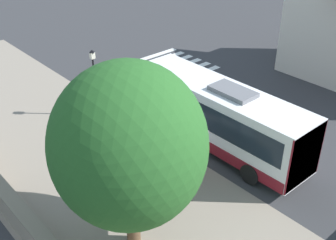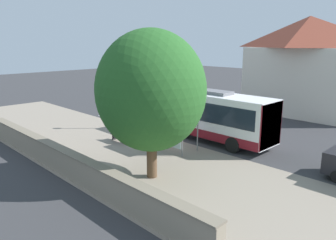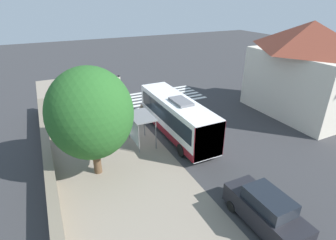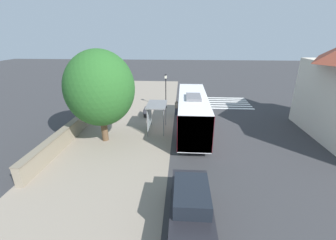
{
  "view_description": "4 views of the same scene",
  "coord_description": "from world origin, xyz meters",
  "px_view_note": "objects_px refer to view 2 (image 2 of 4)",
  "views": [
    {
      "loc": [
        -12.33,
        -13.06,
        12.34
      ],
      "look_at": [
        -1.24,
        -0.58,
        2.49
      ],
      "focal_mm": 45.0,
      "sensor_mm": 36.0,
      "label": 1
    },
    {
      "loc": [
        -16.0,
        -15.23,
        6.74
      ],
      "look_at": [
        -1.04,
        -0.05,
        1.68
      ],
      "focal_mm": 35.0,
      "sensor_mm": 36.0,
      "label": 2
    },
    {
      "loc": [
        -7.73,
        -18.97,
        11.04
      ],
      "look_at": [
        1.36,
        -0.25,
        1.2
      ],
      "focal_mm": 28.0,
      "sensor_mm": 36.0,
      "label": 3
    },
    {
      "loc": [
        0.77,
        -20.21,
        8.39
      ],
      "look_at": [
        -0.48,
        -0.53,
        0.82
      ],
      "focal_mm": 24.0,
      "sensor_mm": 36.0,
      "label": 4
    }
  ],
  "objects_px": {
    "bus_shelter": "(174,118)",
    "street_lamp_near": "(115,99)",
    "pedestrian": "(149,119)",
    "bus": "(206,114)",
    "shade_tree": "(151,91)",
    "bench": "(119,135)"
  },
  "relations": [
    {
      "from": "pedestrian",
      "to": "street_lamp_near",
      "type": "bearing_deg",
      "value": 118.59
    },
    {
      "from": "pedestrian",
      "to": "bench",
      "type": "height_order",
      "value": "pedestrian"
    },
    {
      "from": "pedestrian",
      "to": "bench",
      "type": "bearing_deg",
      "value": -170.0
    },
    {
      "from": "shade_tree",
      "to": "bus_shelter",
      "type": "bearing_deg",
      "value": 30.39
    },
    {
      "from": "pedestrian",
      "to": "bench",
      "type": "relative_size",
      "value": 1.08
    },
    {
      "from": "street_lamp_near",
      "to": "shade_tree",
      "type": "distance_m",
      "value": 10.45
    },
    {
      "from": "pedestrian",
      "to": "street_lamp_near",
      "type": "relative_size",
      "value": 0.4
    },
    {
      "from": "bus_shelter",
      "to": "pedestrian",
      "type": "relative_size",
      "value": 1.71
    },
    {
      "from": "bus_shelter",
      "to": "street_lamp_near",
      "type": "relative_size",
      "value": 0.69
    },
    {
      "from": "bus_shelter",
      "to": "pedestrian",
      "type": "height_order",
      "value": "bus_shelter"
    },
    {
      "from": "pedestrian",
      "to": "shade_tree",
      "type": "distance_m",
      "value": 9.57
    },
    {
      "from": "shade_tree",
      "to": "pedestrian",
      "type": "bearing_deg",
      "value": 49.53
    },
    {
      "from": "bus_shelter",
      "to": "shade_tree",
      "type": "xyz_separation_m",
      "value": [
        -3.97,
        -2.33,
        2.34
      ]
    },
    {
      "from": "bus_shelter",
      "to": "street_lamp_near",
      "type": "bearing_deg",
      "value": 86.15
    },
    {
      "from": "pedestrian",
      "to": "street_lamp_near",
      "type": "height_order",
      "value": "street_lamp_near"
    },
    {
      "from": "bus",
      "to": "shade_tree",
      "type": "relative_size",
      "value": 1.35
    },
    {
      "from": "pedestrian",
      "to": "shade_tree",
      "type": "bearing_deg",
      "value": -130.47
    },
    {
      "from": "pedestrian",
      "to": "shade_tree",
      "type": "relative_size",
      "value": 0.22
    },
    {
      "from": "street_lamp_near",
      "to": "bus",
      "type": "bearing_deg",
      "value": -67.09
    },
    {
      "from": "bus",
      "to": "shade_tree",
      "type": "distance_m",
      "value": 8.14
    },
    {
      "from": "bench",
      "to": "shade_tree",
      "type": "height_order",
      "value": "shade_tree"
    },
    {
      "from": "street_lamp_near",
      "to": "shade_tree",
      "type": "bearing_deg",
      "value": -115.67
    }
  ]
}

